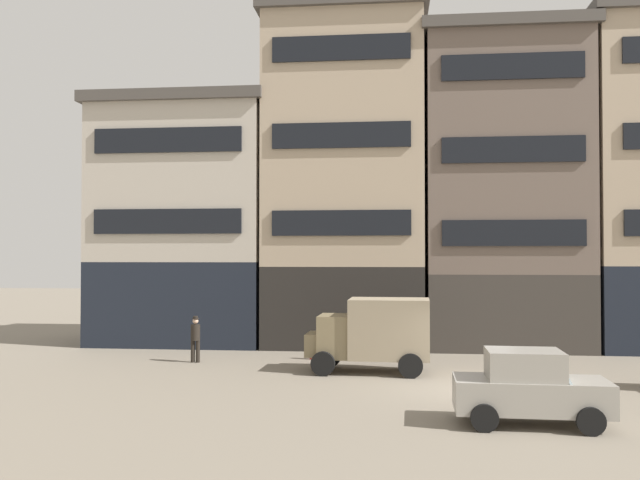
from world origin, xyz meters
name	(u,v)px	position (x,y,z in m)	size (l,w,h in m)	color
ground_plane	(469,391)	(0.00, 0.00, 0.00)	(120.00, 120.00, 0.00)	slate
building_far_left	(186,221)	(-12.26, 10.52, 5.84)	(8.49, 5.95, 11.59)	black
building_center_left	(345,178)	(-4.53, 10.51, 7.82)	(7.66, 5.95, 15.56)	black
building_center_right	(502,189)	(2.72, 10.51, 7.24)	(7.55, 5.95, 14.39)	#38332D
delivery_truck_near	(373,332)	(-3.03, 2.90, 1.42)	(4.41, 2.27, 2.62)	#7A6B4C
sedan_dark	(529,388)	(0.98, -4.12, 0.91)	(3.75, 1.95, 1.83)	gray
pedestrian_officer	(195,337)	(-9.96, 4.43, 0.98)	(0.43, 0.43, 1.79)	black
fire_hydrant_curbside	(313,349)	(-5.52, 5.70, 0.43)	(0.24, 0.24, 0.83)	maroon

